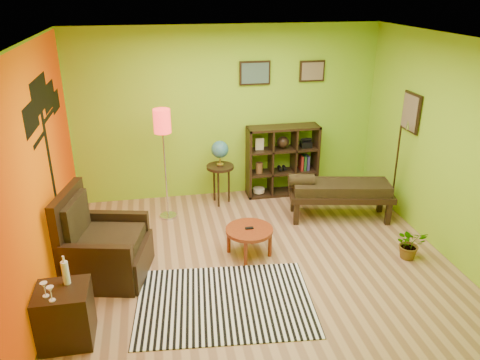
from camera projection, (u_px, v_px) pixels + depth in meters
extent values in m
plane|color=tan|center=(256.00, 261.00, 6.13)|extent=(5.00, 5.00, 0.00)
cube|color=#8CCB22|center=(227.00, 114.00, 7.62)|extent=(5.00, 0.04, 2.80)
cube|color=#8CCB22|center=(324.00, 264.00, 3.55)|extent=(5.00, 0.04, 2.80)
cube|color=#8CCB22|center=(37.00, 177.00, 5.15)|extent=(0.04, 4.50, 2.80)
cube|color=#8CCB22|center=(447.00, 149.00, 6.01)|extent=(0.04, 4.50, 2.80)
cube|color=white|center=(260.00, 40.00, 5.04)|extent=(5.00, 4.50, 0.04)
cube|color=#F86100|center=(39.00, 177.00, 5.15)|extent=(0.01, 4.45, 2.75)
cube|color=black|center=(54.00, 186.00, 5.79)|extent=(0.01, 0.14, 2.10)
cube|color=black|center=(31.00, 118.00, 4.95)|extent=(0.01, 0.65, 0.32)
cube|color=black|center=(40.00, 95.00, 5.39)|extent=(0.01, 0.85, 0.40)
cube|color=black|center=(49.00, 96.00, 5.90)|extent=(0.01, 0.70, 0.32)
cube|color=black|center=(56.00, 102.00, 6.27)|extent=(0.01, 0.50, 0.26)
cube|color=black|center=(255.00, 73.00, 7.41)|extent=(0.50, 0.03, 0.38)
cube|color=#4E6F61|center=(255.00, 73.00, 7.39)|extent=(0.44, 0.01, 0.32)
cube|color=black|center=(312.00, 71.00, 7.58)|extent=(0.42, 0.03, 0.34)
cube|color=#8E785C|center=(313.00, 71.00, 7.56)|extent=(0.36, 0.01, 0.28)
cube|color=black|center=(411.00, 112.00, 6.73)|extent=(0.03, 0.44, 0.56)
cube|color=#8E785C|center=(410.00, 112.00, 6.72)|extent=(0.01, 0.38, 0.50)
cylinder|color=black|center=(396.00, 169.00, 7.04)|extent=(0.23, 0.34, 1.46)
cone|color=silver|center=(408.00, 124.00, 6.62)|extent=(0.08, 0.09, 0.16)
cube|color=white|center=(225.00, 302.00, 5.34)|extent=(2.12, 1.59, 0.01)
cylinder|color=maroon|center=(249.00, 230.00, 6.16)|extent=(0.63, 0.63, 0.04)
cylinder|color=maroon|center=(252.00, 233.00, 6.48)|extent=(0.05, 0.05, 0.34)
cylinder|color=maroon|center=(229.00, 241.00, 6.28)|extent=(0.05, 0.05, 0.34)
cylinder|color=maroon|center=(270.00, 245.00, 6.19)|extent=(0.05, 0.05, 0.34)
cylinder|color=maroon|center=(246.00, 254.00, 5.98)|extent=(0.05, 0.05, 0.34)
cube|color=black|center=(249.00, 228.00, 6.14)|extent=(0.11, 0.04, 0.02)
cube|color=black|center=(110.00, 260.00, 5.78)|extent=(1.08, 1.06, 0.41)
cube|color=black|center=(71.00, 234.00, 5.66)|extent=(0.30, 0.88, 1.13)
cube|color=black|center=(98.00, 271.00, 5.35)|extent=(0.82, 0.28, 0.66)
cube|color=black|center=(118.00, 234.00, 6.12)|extent=(0.82, 0.28, 0.66)
cube|color=tan|center=(110.00, 241.00, 5.67)|extent=(0.86, 0.84, 0.14)
cube|color=tan|center=(76.00, 219.00, 5.57)|extent=(0.24, 0.66, 0.51)
cube|color=black|center=(65.00, 315.00, 4.67)|extent=(0.52, 0.47, 0.61)
cylinder|color=white|center=(66.00, 273.00, 4.60)|extent=(0.07, 0.07, 0.25)
cylinder|color=white|center=(63.00, 259.00, 4.54)|extent=(0.02, 0.02, 0.07)
cylinder|color=white|center=(46.00, 296.00, 4.45)|extent=(0.06, 0.06, 0.01)
cylinder|color=white|center=(45.00, 292.00, 4.43)|extent=(0.01, 0.01, 0.09)
cone|color=white|center=(44.00, 285.00, 4.41)|extent=(0.07, 0.07, 0.06)
cylinder|color=white|center=(52.00, 300.00, 4.39)|extent=(0.06, 0.06, 0.01)
cylinder|color=white|center=(51.00, 296.00, 4.37)|extent=(0.01, 0.01, 0.09)
cone|color=white|center=(50.00, 290.00, 4.35)|extent=(0.07, 0.07, 0.06)
cylinder|color=silver|center=(168.00, 216.00, 7.30)|extent=(0.26, 0.26, 0.03)
cylinder|color=silver|center=(165.00, 169.00, 6.99)|extent=(0.02, 0.02, 1.59)
cylinder|color=red|center=(162.00, 121.00, 6.70)|extent=(0.25, 0.25, 0.35)
cylinder|color=black|center=(220.00, 167.00, 7.51)|extent=(0.44, 0.44, 0.04)
cylinder|color=black|center=(229.00, 185.00, 7.69)|extent=(0.03, 0.03, 0.62)
cylinder|color=black|center=(214.00, 183.00, 7.73)|extent=(0.03, 0.03, 0.62)
cylinder|color=black|center=(218.00, 189.00, 7.51)|extent=(0.03, 0.03, 0.62)
cylinder|color=gold|center=(220.00, 164.00, 7.50)|extent=(0.11, 0.11, 0.02)
cylinder|color=gold|center=(220.00, 160.00, 7.47)|extent=(0.02, 0.02, 0.11)
sphere|color=#234EA9|center=(220.00, 149.00, 7.40)|extent=(0.28, 0.28, 0.28)
cube|color=black|center=(249.00, 163.00, 7.78)|extent=(0.04, 0.35, 1.20)
cube|color=black|center=(315.00, 159.00, 7.99)|extent=(0.04, 0.35, 1.20)
cube|color=black|center=(281.00, 192.00, 8.11)|extent=(1.20, 0.35, 0.04)
cube|color=black|center=(284.00, 128.00, 7.66)|extent=(1.20, 0.35, 0.04)
cube|color=black|center=(271.00, 162.00, 7.85)|extent=(0.03, 0.33, 1.12)
cube|color=black|center=(294.00, 160.00, 7.92)|extent=(0.03, 0.33, 1.12)
cube|color=black|center=(282.00, 172.00, 7.96)|extent=(1.12, 0.33, 0.03)
cube|color=black|center=(283.00, 150.00, 7.81)|extent=(1.12, 0.33, 0.03)
cylinder|color=beige|center=(259.00, 190.00, 8.01)|extent=(0.20, 0.20, 0.07)
sphere|color=black|center=(283.00, 142.00, 7.76)|extent=(0.20, 0.20, 0.20)
cube|color=black|center=(306.00, 144.00, 7.85)|extent=(0.18, 0.15, 0.10)
cylinder|color=black|center=(280.00, 168.00, 7.93)|extent=(0.06, 0.12, 0.06)
cylinder|color=black|center=(284.00, 168.00, 7.94)|extent=(0.06, 0.12, 0.06)
ellipsoid|color=#384C26|center=(303.00, 186.00, 8.15)|extent=(0.18, 0.18, 0.09)
cylinder|color=brown|center=(259.00, 168.00, 7.85)|extent=(0.12, 0.12, 0.18)
cube|color=beige|center=(260.00, 144.00, 7.69)|extent=(0.14, 0.03, 0.20)
cube|color=maroon|center=(301.00, 163.00, 7.97)|extent=(0.04, 0.18, 0.26)
cube|color=#1E4C1E|center=(304.00, 163.00, 7.97)|extent=(0.04, 0.18, 0.26)
cube|color=navy|center=(307.00, 162.00, 7.98)|extent=(0.04, 0.18, 0.26)
cube|color=black|center=(341.00, 195.00, 7.13)|extent=(1.64, 0.85, 0.09)
cube|color=tan|center=(341.00, 187.00, 7.08)|extent=(1.51, 0.76, 0.16)
cylinder|color=tan|center=(301.00, 180.00, 7.04)|extent=(0.42, 0.27, 0.20)
cube|color=black|center=(380.00, 201.00, 7.42)|extent=(0.09, 0.09, 0.34)
cube|color=black|center=(293.00, 201.00, 7.42)|extent=(0.09, 0.09, 0.34)
cube|color=black|center=(388.00, 214.00, 7.01)|extent=(0.09, 0.09, 0.34)
cube|color=black|center=(296.00, 214.00, 7.01)|extent=(0.09, 0.09, 0.34)
imported|color=#26661E|center=(410.00, 247.00, 6.16)|extent=(0.43, 0.47, 0.33)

